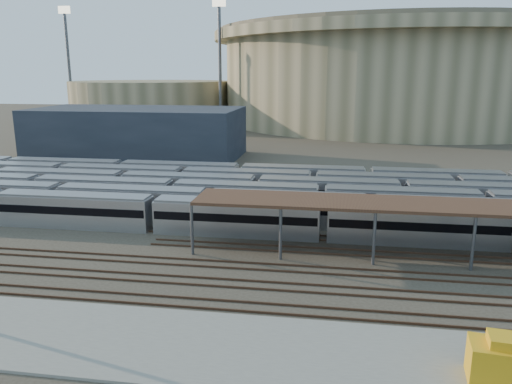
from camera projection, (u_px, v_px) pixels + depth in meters
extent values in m
plane|color=#383026|center=(273.00, 264.00, 46.10)|extent=(420.00, 420.00, 0.00)
cube|color=gray|center=(168.00, 344.00, 32.43)|extent=(50.00, 9.00, 0.20)
cube|color=silver|center=(324.00, 222.00, 52.68)|extent=(112.00, 2.90, 3.60)
cube|color=silver|center=(208.00, 207.00, 58.78)|extent=(112.00, 2.90, 3.60)
cube|color=silver|center=(321.00, 202.00, 60.82)|extent=(112.00, 2.90, 3.60)
cube|color=silver|center=(257.00, 192.00, 66.16)|extent=(112.00, 2.90, 3.60)
cube|color=silver|center=(313.00, 186.00, 69.09)|extent=(112.00, 2.90, 3.60)
cube|color=silver|center=(240.00, 178.00, 74.81)|extent=(112.00, 2.90, 3.60)
cylinder|color=#4E4F53|center=(192.00, 230.00, 47.96)|extent=(0.30, 0.30, 5.00)
cylinder|color=#4E4F53|center=(206.00, 214.00, 53.15)|extent=(0.30, 0.30, 5.00)
cylinder|color=#4E4F53|center=(280.00, 234.00, 46.67)|extent=(0.30, 0.30, 5.00)
cylinder|color=#4E4F53|center=(286.00, 218.00, 51.85)|extent=(0.30, 0.30, 5.00)
cylinder|color=#4E4F53|center=(374.00, 239.00, 45.37)|extent=(0.30, 0.30, 5.00)
cylinder|color=#4E4F53|center=(370.00, 222.00, 50.55)|extent=(0.30, 0.30, 5.00)
cylinder|color=#4E4F53|center=(473.00, 244.00, 44.07)|extent=(0.30, 0.30, 5.00)
cylinder|color=#4E4F53|center=(459.00, 226.00, 49.26)|extent=(0.30, 0.30, 5.00)
cube|color=#4C3323|center=(270.00, 270.00, 44.39)|extent=(170.00, 0.12, 0.18)
cube|color=#4C3323|center=(272.00, 264.00, 45.83)|extent=(170.00, 0.12, 0.18)
cube|color=#4C3323|center=(264.00, 289.00, 40.55)|extent=(170.00, 0.12, 0.18)
cube|color=#4C3323|center=(266.00, 282.00, 41.99)|extent=(170.00, 0.12, 0.18)
cube|color=#4C3323|center=(256.00, 312.00, 36.71)|extent=(170.00, 0.12, 0.18)
cube|color=#4C3323|center=(259.00, 303.00, 38.15)|extent=(170.00, 0.12, 0.18)
cylinder|color=#9B8C69|center=(394.00, 81.00, 173.41)|extent=(116.00, 116.00, 28.00)
cylinder|color=#9B8C69|center=(397.00, 35.00, 169.76)|extent=(124.00, 124.00, 3.00)
cylinder|color=brown|center=(397.00, 28.00, 169.23)|extent=(120.00, 120.00, 1.50)
cylinder|color=#9B8C69|center=(151.00, 101.00, 178.32)|extent=(56.00, 56.00, 14.00)
cube|color=#1E232D|center=(138.00, 133.00, 103.01)|extent=(42.00, 20.00, 10.00)
cylinder|color=#4E4F53|center=(220.00, 69.00, 151.99)|extent=(1.00, 1.00, 36.00)
cube|color=#FFF2CC|center=(219.00, 2.00, 147.47)|extent=(4.00, 0.60, 2.40)
cylinder|color=#4E4F53|center=(69.00, 69.00, 169.91)|extent=(1.00, 1.00, 36.00)
cube|color=#FFF2CC|center=(64.00, 10.00, 165.39)|extent=(4.00, 0.60, 2.40)
cylinder|color=#4E4F53|center=(298.00, 70.00, 196.97)|extent=(1.00, 1.00, 36.00)
cube|color=#FFF2CC|center=(299.00, 18.00, 192.44)|extent=(4.00, 0.60, 2.40)
cube|color=gold|center=(503.00, 364.00, 27.99)|extent=(3.90, 2.70, 2.29)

